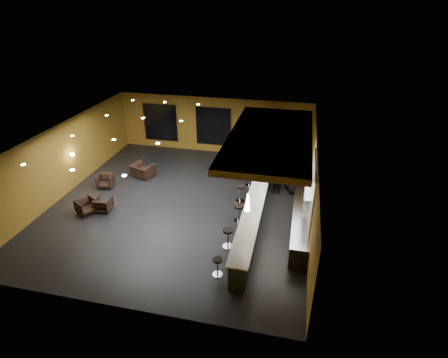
% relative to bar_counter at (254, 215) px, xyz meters
% --- Properties ---
extents(floor, '(12.00, 13.00, 0.10)m').
position_rel_bar_counter_xyz_m(floor, '(-3.65, 1.00, -0.55)').
color(floor, black).
rests_on(floor, ground).
extents(ceiling, '(12.00, 13.00, 0.10)m').
position_rel_bar_counter_xyz_m(ceiling, '(-3.65, 1.00, 3.05)').
color(ceiling, black).
extents(wall_back, '(12.00, 0.10, 3.50)m').
position_rel_bar_counter_xyz_m(wall_back, '(-3.65, 7.55, 1.25)').
color(wall_back, olive).
rests_on(wall_back, floor).
extents(wall_front, '(12.00, 0.10, 3.50)m').
position_rel_bar_counter_xyz_m(wall_front, '(-3.65, -5.55, 1.25)').
color(wall_front, olive).
rests_on(wall_front, floor).
extents(wall_left, '(0.10, 13.00, 3.50)m').
position_rel_bar_counter_xyz_m(wall_left, '(-9.70, 1.00, 1.25)').
color(wall_left, olive).
rests_on(wall_left, floor).
extents(wall_right, '(0.10, 13.00, 3.50)m').
position_rel_bar_counter_xyz_m(wall_right, '(2.40, 1.00, 1.25)').
color(wall_right, olive).
rests_on(wall_right, floor).
extents(wood_soffit, '(3.60, 8.00, 0.28)m').
position_rel_bar_counter_xyz_m(wood_soffit, '(0.35, 2.00, 2.86)').
color(wood_soffit, olive).
rests_on(wood_soffit, ceiling).
extents(window_left, '(2.20, 0.06, 2.40)m').
position_rel_bar_counter_xyz_m(window_left, '(-7.15, 7.44, 1.20)').
color(window_left, black).
rests_on(window_left, wall_back).
extents(window_center, '(2.20, 0.06, 2.40)m').
position_rel_bar_counter_xyz_m(window_center, '(-3.65, 7.44, 1.20)').
color(window_center, black).
rests_on(window_center, wall_back).
extents(window_right, '(2.20, 0.06, 2.40)m').
position_rel_bar_counter_xyz_m(window_right, '(-0.65, 7.44, 1.20)').
color(window_right, black).
rests_on(window_right, wall_back).
extents(tile_backsplash, '(0.06, 3.20, 2.40)m').
position_rel_bar_counter_xyz_m(tile_backsplash, '(2.31, 0.00, 1.50)').
color(tile_backsplash, white).
rests_on(tile_backsplash, wall_right).
extents(bar_counter, '(0.60, 8.00, 1.00)m').
position_rel_bar_counter_xyz_m(bar_counter, '(0.00, 0.00, 0.00)').
color(bar_counter, black).
rests_on(bar_counter, floor).
extents(bar_top, '(0.78, 8.10, 0.05)m').
position_rel_bar_counter_xyz_m(bar_top, '(0.00, 0.00, 0.52)').
color(bar_top, beige).
rests_on(bar_top, bar_counter).
extents(prep_counter, '(0.70, 6.00, 0.86)m').
position_rel_bar_counter_xyz_m(prep_counter, '(2.00, 0.50, -0.07)').
color(prep_counter, black).
rests_on(prep_counter, floor).
extents(prep_top, '(0.72, 6.00, 0.03)m').
position_rel_bar_counter_xyz_m(prep_top, '(2.00, 0.50, 0.39)').
color(prep_top, silver).
rests_on(prep_top, prep_counter).
extents(wall_shelf_lower, '(0.30, 1.50, 0.03)m').
position_rel_bar_counter_xyz_m(wall_shelf_lower, '(2.17, -0.20, 1.10)').
color(wall_shelf_lower, silver).
rests_on(wall_shelf_lower, wall_right).
extents(wall_shelf_upper, '(0.30, 1.50, 0.03)m').
position_rel_bar_counter_xyz_m(wall_shelf_upper, '(2.17, -0.20, 1.55)').
color(wall_shelf_upper, silver).
rests_on(wall_shelf_upper, wall_right).
extents(column, '(0.60, 0.60, 3.50)m').
position_rel_bar_counter_xyz_m(column, '(0.00, 4.60, 1.25)').
color(column, '#A46C24').
rests_on(column, floor).
extents(wall_sconce, '(0.22, 0.22, 0.22)m').
position_rel_bar_counter_xyz_m(wall_sconce, '(-9.53, 1.50, 1.30)').
color(wall_sconce, '#FFE5B2').
rests_on(wall_sconce, wall_left).
extents(pendant_0, '(0.20, 0.20, 0.70)m').
position_rel_bar_counter_xyz_m(pendant_0, '(0.00, -2.00, 1.85)').
color(pendant_0, white).
rests_on(pendant_0, wood_soffit).
extents(pendant_1, '(0.20, 0.20, 0.70)m').
position_rel_bar_counter_xyz_m(pendant_1, '(0.00, 0.50, 1.85)').
color(pendant_1, white).
rests_on(pendant_1, wood_soffit).
extents(pendant_2, '(0.20, 0.20, 0.70)m').
position_rel_bar_counter_xyz_m(pendant_2, '(0.00, 3.00, 1.85)').
color(pendant_2, white).
rests_on(pendant_2, wood_soffit).
extents(staff_a, '(0.66, 0.51, 1.61)m').
position_rel_bar_counter_xyz_m(staff_a, '(0.76, 2.95, 0.30)').
color(staff_a, black).
rests_on(staff_a, floor).
extents(staff_b, '(0.82, 0.66, 1.60)m').
position_rel_bar_counter_xyz_m(staff_b, '(1.10, 3.51, 0.30)').
color(staff_b, black).
rests_on(staff_b, floor).
extents(staff_c, '(0.95, 0.69, 1.82)m').
position_rel_bar_counter_xyz_m(staff_c, '(1.60, 3.18, 0.41)').
color(staff_c, black).
rests_on(staff_c, floor).
extents(armchair_a, '(1.04, 1.03, 0.71)m').
position_rel_bar_counter_xyz_m(armchair_a, '(-7.67, -0.73, -0.15)').
color(armchair_a, black).
rests_on(armchair_a, floor).
extents(armchair_b, '(0.77, 0.79, 0.66)m').
position_rel_bar_counter_xyz_m(armchair_b, '(-6.98, -0.38, -0.17)').
color(armchair_b, black).
rests_on(armchair_b, floor).
extents(armchair_c, '(0.91, 0.92, 0.70)m').
position_rel_bar_counter_xyz_m(armchair_c, '(-8.05, 1.70, -0.15)').
color(armchair_c, black).
rests_on(armchair_c, floor).
extents(armchair_d, '(1.39, 1.30, 0.74)m').
position_rel_bar_counter_xyz_m(armchair_d, '(-6.63, 3.22, -0.13)').
color(armchair_d, black).
rests_on(armchair_d, floor).
extents(bar_stool_0, '(0.37, 0.37, 0.73)m').
position_rel_bar_counter_xyz_m(bar_stool_0, '(-0.80, -3.38, -0.03)').
color(bar_stool_0, silver).
rests_on(bar_stool_0, floor).
extents(bar_stool_1, '(0.42, 0.42, 0.83)m').
position_rel_bar_counter_xyz_m(bar_stool_1, '(-0.77, -1.74, 0.03)').
color(bar_stool_1, silver).
rests_on(bar_stool_1, floor).
extents(bar_stool_2, '(0.41, 0.41, 0.81)m').
position_rel_bar_counter_xyz_m(bar_stool_2, '(-0.68, 0.11, 0.02)').
color(bar_stool_2, silver).
rests_on(bar_stool_2, floor).
extents(bar_stool_3, '(0.43, 0.43, 0.85)m').
position_rel_bar_counter_xyz_m(bar_stool_3, '(-0.91, 1.82, 0.05)').
color(bar_stool_3, silver).
rests_on(bar_stool_3, floor).
extents(bar_stool_4, '(0.41, 0.41, 0.80)m').
position_rel_bar_counter_xyz_m(bar_stool_4, '(-0.72, 3.46, 0.01)').
color(bar_stool_4, silver).
rests_on(bar_stool_4, floor).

